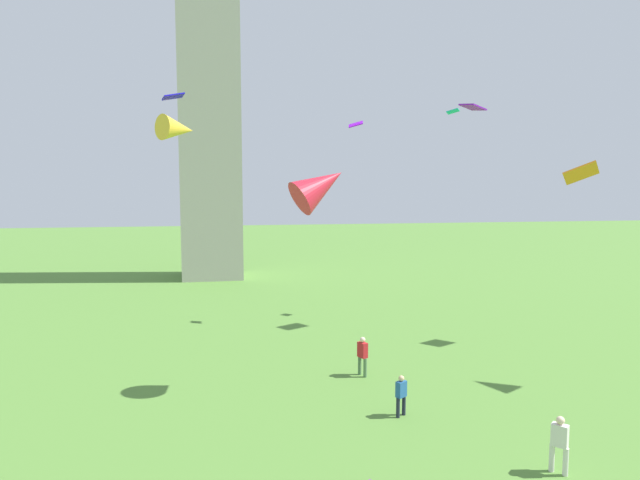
% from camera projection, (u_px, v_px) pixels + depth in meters
% --- Properties ---
extents(monument_obelisk, '(5.63, 5.63, 50.34)m').
position_uv_depth(monument_obelisk, '(208.00, 11.00, 49.52)').
color(monument_obelisk, '#A8A399').
rests_on(monument_obelisk, ground_plane).
extents(person_2, '(0.44, 0.55, 1.83)m').
position_uv_depth(person_2, '(363.00, 354.00, 24.36)').
color(person_2, '#51754C').
rests_on(person_2, ground_plane).
extents(person_3, '(0.48, 0.42, 1.59)m').
position_uv_depth(person_3, '(401.00, 393.00, 20.03)').
color(person_3, '#1E2333').
rests_on(person_3, ground_plane).
extents(person_4, '(0.51, 0.53, 1.80)m').
position_uv_depth(person_4, '(559.00, 441.00, 15.98)').
color(person_4, silver).
rests_on(person_4, ground_plane).
extents(kite_flying_0, '(1.86, 1.71, 0.37)m').
position_uv_depth(kite_flying_0, '(473.00, 107.00, 32.19)').
color(kite_flying_0, purple).
extents(kite_flying_1, '(3.02, 2.17, 2.49)m').
position_uv_depth(kite_flying_1, '(321.00, 186.00, 22.26)').
color(kite_flying_1, red).
extents(kite_flying_2, '(0.96, 0.89, 0.34)m').
position_uv_depth(kite_flying_2, '(453.00, 111.00, 35.26)').
color(kite_flying_2, '#11B1B5').
extents(kite_flying_3, '(1.89, 1.82, 1.12)m').
position_uv_depth(kite_flying_3, '(178.00, 129.00, 22.42)').
color(kite_flying_3, yellow).
extents(kite_flying_4, '(2.10, 1.66, 1.34)m').
position_uv_depth(kite_flying_4, '(581.00, 173.00, 28.95)').
color(kite_flying_4, orange).
extents(kite_flying_6, '(0.90, 0.77, 0.30)m').
position_uv_depth(kite_flying_6, '(173.00, 96.00, 20.15)').
color(kite_flying_6, '#140CE0').
extents(kite_flying_7, '(1.00, 0.90, 0.52)m').
position_uv_depth(kite_flying_7, '(356.00, 124.00, 33.34)').
color(kite_flying_7, '#890EDA').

